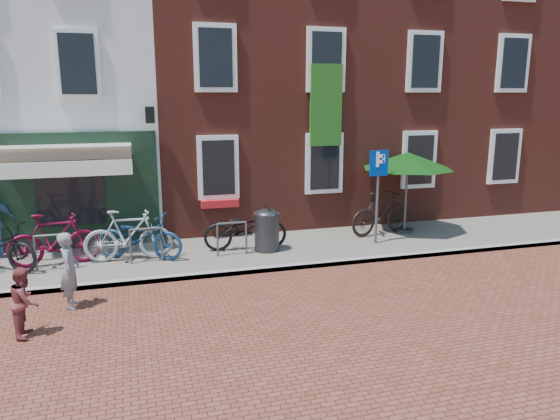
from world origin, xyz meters
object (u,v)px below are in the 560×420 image
object	(u,v)px
litter_bin	(267,228)
parasol	(408,157)
boy	(25,302)
bicycle_4	(245,228)
woman	(70,270)
bicycle_1	(54,239)
parking_sign	(378,180)
bicycle_2	(139,237)
bicycle_3	(128,235)
bicycle_5	(381,213)

from	to	relation	value
litter_bin	parasol	xyz separation A→B (m)	(4.20, 0.68, 1.52)
boy	bicycle_4	bearing A→B (deg)	-49.11
woman	boy	size ratio (longest dim) A/B	1.23
boy	bicycle_1	size ratio (longest dim) A/B	0.58
parking_sign	bicycle_2	world-z (taller)	parking_sign
parking_sign	bicycle_1	bearing A→B (deg)	177.23
parasol	bicycle_4	size ratio (longest dim) A/B	1.22
litter_bin	bicycle_1	xyz separation A→B (m)	(-4.90, 0.22, 0.02)
bicycle_2	parking_sign	bearing A→B (deg)	-68.76
bicycle_3	bicycle_4	bearing A→B (deg)	-85.51
parking_sign	bicycle_2	bearing A→B (deg)	177.01
bicycle_2	bicycle_5	distance (m)	6.48
parasol	bicycle_5	bearing A→B (deg)	-174.71
litter_bin	parasol	distance (m)	4.52
bicycle_5	litter_bin	bearing A→B (deg)	86.18
bicycle_4	bicycle_5	world-z (taller)	bicycle_5
parasol	boy	distance (m)	10.09
bicycle_4	litter_bin	bearing A→B (deg)	-111.59
bicycle_1	bicycle_3	bearing A→B (deg)	-97.70
boy	parasol	bearing A→B (deg)	-63.82
litter_bin	woman	world-z (taller)	woman
woman	boy	xyz separation A→B (m)	(-0.60, -1.05, -0.14)
woman	bicycle_2	xyz separation A→B (m)	(1.31, 2.34, -0.08)
bicycle_1	bicycle_5	distance (m)	8.33
bicycle_1	bicycle_2	bearing A→B (deg)	-96.40
bicycle_1	boy	bearing A→B (deg)	174.66
boy	bicycle_4	size ratio (longest dim) A/B	0.57
parking_sign	parasol	world-z (taller)	parking_sign
bicycle_4	bicycle_1	bearing A→B (deg)	94.90
parasol	bicycle_2	world-z (taller)	parasol
bicycle_3	bicycle_1	bearing A→B (deg)	88.69
bicycle_1	litter_bin	bearing A→B (deg)	-96.85
bicycle_2	woman	bearing A→B (deg)	174.96
bicycle_3	bicycle_2	bearing A→B (deg)	-81.73
parking_sign	woman	bearing A→B (deg)	-164.35
parasol	bicycle_5	world-z (taller)	parasol
litter_bin	parking_sign	bearing A→B (deg)	-3.17
litter_bin	bicycle_4	bearing A→B (deg)	153.81
parking_sign	boy	size ratio (longest dim) A/B	2.07
woman	bicycle_4	size ratio (longest dim) A/B	0.70
bicycle_5	bicycle_1	bearing A→B (deg)	78.79
boy	bicycle_4	world-z (taller)	bicycle_4
parasol	bicycle_5	xyz separation A→B (m)	(-0.78, -0.07, -1.50)
woman	bicycle_2	world-z (taller)	woman
bicycle_5	parking_sign	bearing A→B (deg)	131.82
litter_bin	bicycle_1	bearing A→B (deg)	177.46
bicycle_2	bicycle_5	xyz separation A→B (m)	(6.46, 0.46, 0.06)
boy	bicycle_5	size ratio (longest dim) A/B	0.58
boy	bicycle_2	bearing A→B (deg)	-26.47
woman	bicycle_3	distance (m)	2.55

